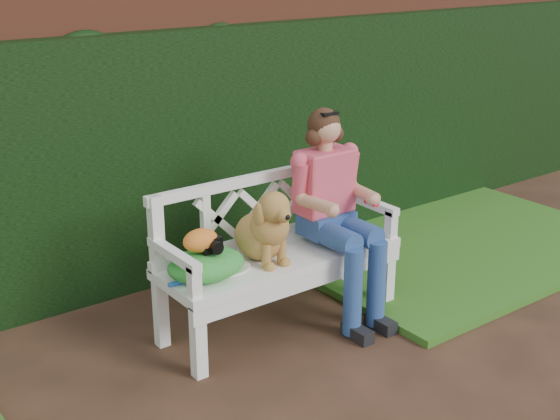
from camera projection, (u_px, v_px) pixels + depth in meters
ground at (263, 408)px, 3.79m from camera, size 60.00×60.00×0.00m
brick_wall at (92, 126)px, 4.85m from camera, size 10.00×0.30×2.20m
ivy_hedge at (109, 171)px, 4.77m from camera, size 10.00×0.18×1.70m
grass_right at (447, 243)px, 5.81m from camera, size 2.60×2.00×0.05m
garden_bench at (280, 289)px, 4.53m from camera, size 1.58×0.60×0.48m
seated_woman at (328, 220)px, 4.59m from camera, size 0.56×0.72×1.23m
dog at (263, 224)px, 4.28m from camera, size 0.36×0.45×0.45m
tennis_racket at (223, 269)px, 4.19m from camera, size 0.54×0.24×0.03m
green_bag at (206, 264)px, 4.11m from camera, size 0.55×0.50×0.15m
camera_item at (210, 244)px, 4.08m from camera, size 0.12×0.10×0.08m
baseball_glove at (201, 240)px, 4.06m from camera, size 0.24×0.20×0.13m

